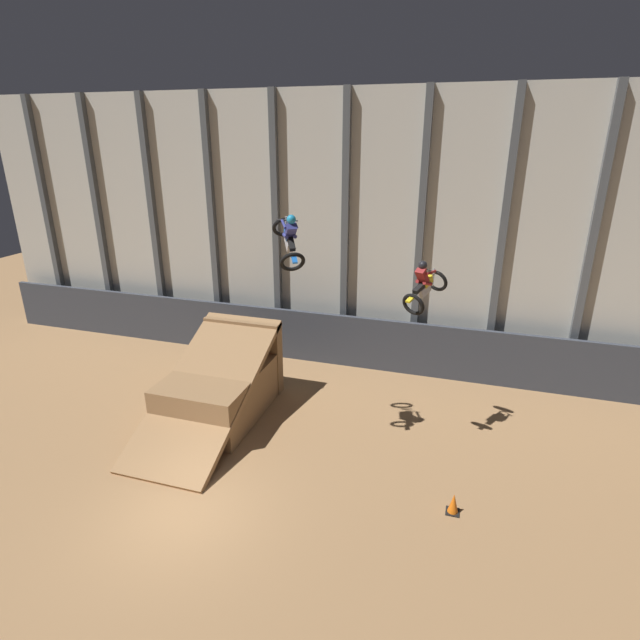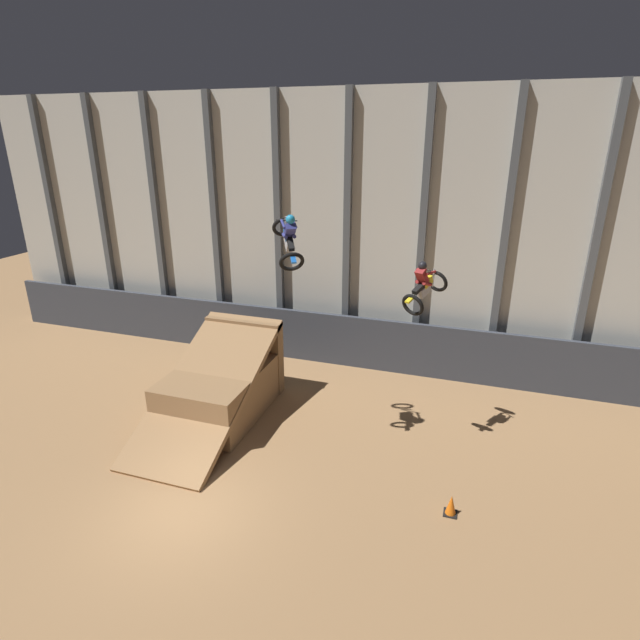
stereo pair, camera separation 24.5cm
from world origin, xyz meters
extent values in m
plane|color=#9E754C|center=(0.00, 0.00, 0.00)|extent=(60.00, 60.00, 0.00)
cube|color=beige|center=(0.00, 10.91, 5.59)|extent=(32.00, 0.12, 11.18)
cube|color=#4C5156|center=(-13.68, 10.71, 5.59)|extent=(0.28, 0.28, 11.18)
cube|color=#4C5156|center=(-10.64, 10.71, 5.59)|extent=(0.28, 0.28, 11.18)
cube|color=#4C5156|center=(-7.60, 10.71, 5.59)|extent=(0.28, 0.28, 11.18)
cube|color=#4C5156|center=(-4.56, 10.71, 5.59)|extent=(0.28, 0.28, 11.18)
cube|color=#4C5156|center=(-1.52, 10.71, 5.59)|extent=(0.28, 0.28, 11.18)
cube|color=#4C5156|center=(1.52, 10.71, 5.59)|extent=(0.28, 0.28, 11.18)
cube|color=#4C5156|center=(4.56, 10.71, 5.59)|extent=(0.28, 0.28, 11.18)
cube|color=#4C5156|center=(7.60, 10.71, 5.59)|extent=(0.28, 0.28, 11.18)
cube|color=#4C5156|center=(10.64, 10.71, 5.59)|extent=(0.28, 0.28, 11.18)
cube|color=#383D47|center=(0.00, 10.10, 1.14)|extent=(31.36, 0.20, 2.27)
cube|color=#966F48|center=(-1.49, 4.96, 0.85)|extent=(2.97, 4.46, 1.71)
cube|color=olive|center=(-1.49, 6.94, 1.42)|extent=(3.03, 0.50, 2.85)
cube|color=#9E754C|center=(-1.49, 4.01, 1.42)|extent=(3.03, 6.46, 3.03)
torus|color=black|center=(1.15, 4.83, 6.86)|extent=(0.88, 0.81, 0.67)
torus|color=black|center=(1.76, 3.84, 6.08)|extent=(0.88, 0.81, 0.67)
cube|color=#B7B7BC|center=(1.51, 4.24, 6.54)|extent=(0.46, 0.59, 0.52)
cube|color=blue|center=(1.50, 4.27, 6.80)|extent=(0.43, 0.53, 0.45)
cube|color=black|center=(1.68, 3.98, 6.60)|extent=(0.41, 0.54, 0.41)
cube|color=blue|center=(1.88, 3.65, 6.24)|extent=(0.29, 0.36, 0.25)
cylinder|color=#B7B7BC|center=(1.30, 4.59, 6.96)|extent=(0.14, 0.17, 0.55)
cylinder|color=black|center=(1.39, 4.44, 7.14)|extent=(0.66, 0.07, 0.04)
cube|color=navy|center=(1.67, 3.98, 6.94)|extent=(0.50, 0.58, 0.45)
sphere|color=#2393CC|center=(1.72, 3.90, 7.26)|extent=(0.41, 0.44, 0.36)
cylinder|color=navy|center=(1.47, 4.09, 6.76)|extent=(0.31, 0.42, 0.12)
cylinder|color=navy|center=(1.67, 4.21, 6.76)|extent=(0.31, 0.42, 0.12)
cylinder|color=navy|center=(1.44, 4.06, 7.09)|extent=(0.34, 0.49, 0.20)
cylinder|color=navy|center=(1.71, 4.23, 7.09)|extent=(0.34, 0.49, 0.20)
torus|color=black|center=(5.62, 6.27, 5.19)|extent=(0.80, 0.60, 0.73)
torus|color=black|center=(5.08, 5.05, 4.75)|extent=(0.80, 0.60, 0.73)
cube|color=#B7B7BC|center=(5.32, 5.58, 5.07)|extent=(0.40, 0.60, 0.43)
cube|color=yellow|center=(5.36, 5.67, 5.31)|extent=(0.38, 0.53, 0.37)
cube|color=black|center=(5.20, 5.32, 5.21)|extent=(0.38, 0.59, 0.29)
cube|color=yellow|center=(5.01, 4.89, 4.97)|extent=(0.27, 0.39, 0.17)
cylinder|color=#B7B7BC|center=(5.52, 6.04, 5.36)|extent=(0.09, 0.11, 0.55)
cylinder|color=black|center=(5.48, 5.94, 5.58)|extent=(0.51, 0.47, 0.04)
cube|color=maroon|center=(5.24, 5.41, 5.53)|extent=(0.43, 0.52, 0.51)
sphere|color=black|center=(5.24, 5.41, 5.87)|extent=(0.37, 0.41, 0.33)
cylinder|color=maroon|center=(5.19, 5.59, 5.31)|extent=(0.28, 0.44, 0.23)
cylinder|color=maroon|center=(5.41, 5.49, 5.31)|extent=(0.28, 0.44, 0.23)
cylinder|color=maroon|center=(5.19, 5.68, 5.63)|extent=(0.28, 0.51, 0.10)
cylinder|color=maroon|center=(5.48, 5.55, 5.63)|extent=(0.28, 0.51, 0.10)
cube|color=black|center=(6.80, 2.16, 0.01)|extent=(0.36, 0.36, 0.03)
cone|color=orange|center=(6.80, 2.16, 0.31)|extent=(0.28, 0.28, 0.55)
camera|label=1|loc=(6.58, -9.07, 9.48)|focal=28.00mm
camera|label=2|loc=(6.81, -9.00, 9.48)|focal=28.00mm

